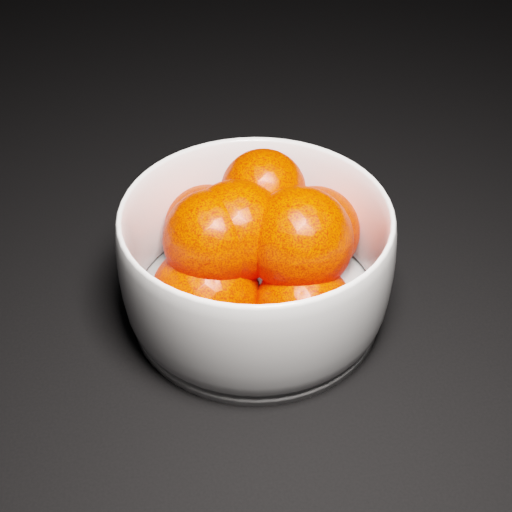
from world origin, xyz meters
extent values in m
cube|color=black|center=(0.00, 0.00, 0.00)|extent=(3.00, 3.00, 0.00)
cylinder|color=white|center=(-0.06, -0.09, 0.01)|extent=(0.20, 0.20, 0.01)
sphere|color=#FF2100|center=(-0.01, -0.06, 0.05)|extent=(0.07, 0.07, 0.07)
sphere|color=#FF2100|center=(-0.09, -0.04, 0.05)|extent=(0.07, 0.07, 0.07)
sphere|color=#FF2100|center=(-0.10, -0.12, 0.05)|extent=(0.08, 0.08, 0.08)
sphere|color=#FF2100|center=(-0.04, -0.14, 0.05)|extent=(0.07, 0.07, 0.07)
sphere|color=#FF2100|center=(-0.05, -0.05, 0.09)|extent=(0.07, 0.07, 0.07)
sphere|color=#FF2100|center=(-0.10, -0.11, 0.09)|extent=(0.07, 0.07, 0.07)
sphere|color=#FF2100|center=(-0.04, -0.12, 0.09)|extent=(0.08, 0.08, 0.08)
sphere|color=#FF2100|center=(-0.08, -0.10, 0.09)|extent=(0.07, 0.07, 0.07)
camera|label=1|loc=(-0.12, -0.50, 0.41)|focal=50.00mm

